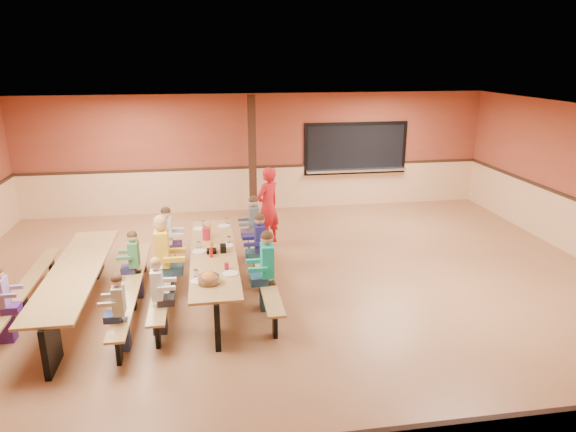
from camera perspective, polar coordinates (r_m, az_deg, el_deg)
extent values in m
plane|color=brown|center=(9.06, 0.09, -8.07)|extent=(12.00, 12.00, 0.00)
cube|color=brown|center=(13.36, -3.36, 7.03)|extent=(12.00, 0.04, 3.00)
cube|color=brown|center=(4.11, 11.93, -18.67)|extent=(12.00, 0.04, 3.00)
cube|color=white|center=(8.23, 0.10, 11.15)|extent=(12.00, 10.00, 0.04)
cube|color=black|center=(13.82, 7.53, 7.47)|extent=(2.60, 0.06, 1.20)
cube|color=silver|center=(13.84, 7.54, 5.08)|extent=(2.70, 0.28, 0.06)
cube|color=black|center=(12.75, -3.98, 6.52)|extent=(0.18, 0.18, 3.00)
cube|color=#9D743E|center=(8.69, -8.28, -4.22)|extent=(0.75, 3.60, 0.04)
cube|color=black|center=(7.44, -7.90, -11.24)|extent=(0.08, 0.60, 0.70)
cube|color=black|center=(10.27, -8.37, -2.99)|extent=(0.08, 0.60, 0.70)
cube|color=#9D743E|center=(8.84, -13.58, -6.20)|extent=(0.26, 3.60, 0.04)
cube|color=black|center=(8.93, -13.48, -7.52)|extent=(0.06, 0.18, 0.41)
cube|color=#9D743E|center=(8.84, -2.83, -5.69)|extent=(0.26, 3.60, 0.04)
cube|color=black|center=(8.93, -2.80, -7.01)|extent=(0.06, 0.18, 0.41)
cube|color=#9D743E|center=(8.64, -22.53, -5.58)|extent=(0.75, 3.60, 0.04)
cube|color=black|center=(7.45, -24.82, -12.81)|extent=(0.08, 0.60, 0.70)
cube|color=black|center=(10.17, -20.41, -4.15)|extent=(0.08, 0.60, 0.70)
cube|color=#9D743E|center=(8.98, -27.47, -7.39)|extent=(0.26, 3.60, 0.04)
cube|color=black|center=(9.07, -27.27, -8.68)|extent=(0.06, 0.18, 0.41)
cube|color=#9D743E|center=(8.59, -16.91, -7.20)|extent=(0.26, 3.60, 0.04)
cube|color=black|center=(8.68, -16.78, -8.55)|extent=(0.06, 0.18, 0.41)
imported|color=red|center=(10.91, -2.26, 1.11)|extent=(0.73, 0.70, 1.68)
cylinder|color=#B6182A|center=(9.30, -9.02, -1.94)|extent=(0.16, 0.16, 0.22)
cube|color=black|center=(8.69, -7.22, -3.59)|extent=(0.10, 0.14, 0.13)
cylinder|color=yellow|center=(8.76, -8.47, -3.32)|extent=(0.06, 0.06, 0.17)
cylinder|color=#B2140F|center=(8.50, -8.54, -3.99)|extent=(0.06, 0.06, 0.17)
cube|color=black|center=(8.69, -8.48, -3.88)|extent=(0.16, 0.16, 0.06)
cube|color=#9D743E|center=(8.59, -8.57, -2.14)|extent=(0.02, 0.09, 0.50)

